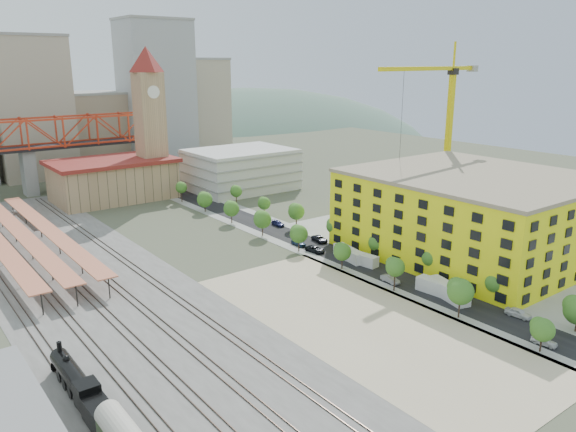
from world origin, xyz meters
TOP-DOWN VIEW (x-y plane):
  - ground at (0.00, 0.00)m, footprint 400.00×400.00m
  - ballast_strip at (-36.00, 17.50)m, footprint 36.00×165.00m
  - dirt_lot at (-4.00, -31.50)m, footprint 28.00×67.00m
  - street_asphalt at (16.00, 15.00)m, footprint 12.00×170.00m
  - sidewalk_west at (10.50, 15.00)m, footprint 3.00×170.00m
  - sidewalk_east at (21.50, 15.00)m, footprint 3.00×170.00m
  - construction_pad at (45.00, -20.00)m, footprint 50.00×90.00m
  - rail_tracks at (-37.80, 17.50)m, footprint 26.56×160.00m
  - platform_canopies at (-41.00, 45.00)m, footprint 16.00×80.00m
  - station_hall at (-5.00, 82.00)m, footprint 38.00×24.00m
  - clock_tower at (8.00, 79.99)m, footprint 12.00×12.00m
  - parking_garage at (36.00, 70.00)m, footprint 34.00×26.00m
  - truss_bridge at (-25.00, 105.00)m, footprint 94.00×9.60m
  - construction_building at (42.00, -20.00)m, footprint 44.60×50.60m
  - street_trees at (16.00, 5.00)m, footprint 15.40×124.40m
  - skyline at (7.47, 142.31)m, footprint 133.00×46.00m
  - distant_hills at (45.28, 260.00)m, footprint 647.00×264.00m
  - locomotive at (-50.00, -25.09)m, footprint 2.81×21.69m
  - tower_crane at (62.70, 5.94)m, footprint 45.33×7.02m
  - site_trailer_a at (16.00, -33.47)m, footprint 5.27×10.54m
  - site_trailer_b at (16.00, -31.86)m, footprint 3.52×10.07m
  - site_trailer_c at (16.00, -9.79)m, footprint 3.48×9.12m
  - site_trailer_d at (16.00, -6.33)m, footprint 4.13×9.73m
  - car_0 at (13.00, -54.25)m, footprint 2.13×4.16m
  - car_1 at (13.00, -21.68)m, footprint 1.84×4.54m
  - car_2 at (13.00, 1.96)m, footprint 3.07×5.37m
  - car_3 at (13.00, 8.27)m, footprint 2.00×4.59m
  - car_4 at (19.00, -46.18)m, footprint 2.36×4.73m
  - car_5 at (19.00, -2.82)m, footprint 1.49×4.03m
  - car_6 at (19.00, 7.39)m, footprint 3.20×5.45m
  - car_7 at (19.00, 24.93)m, footprint 2.26×4.79m

SIDE VIEW (x-z plane):
  - distant_hills at x=45.28m, z-range -193.04..33.96m
  - ground at x=0.00m, z-range 0.00..0.00m
  - street_trees at x=16.00m, z-range -4.00..4.00m
  - sidewalk_west at x=10.50m, z-range 0.00..0.04m
  - sidewalk_east at x=21.50m, z-range 0.00..0.04m
  - ballast_strip at x=-36.00m, z-range 0.00..0.06m
  - dirt_lot at x=-4.00m, z-range 0.00..0.06m
  - street_asphalt at x=16.00m, z-range 0.00..0.06m
  - construction_pad at x=45.00m, z-range 0.00..0.06m
  - rail_tracks at x=-37.80m, z-range 0.06..0.24m
  - car_3 at x=13.00m, z-range 0.00..1.32m
  - car_5 at x=19.00m, z-range 0.00..1.32m
  - car_7 at x=19.00m, z-range 0.00..1.35m
  - car_0 at x=13.00m, z-range 0.00..1.36m
  - car_2 at x=13.00m, z-range 0.00..1.41m
  - car_6 at x=19.00m, z-range 0.00..1.42m
  - car_1 at x=13.00m, z-range 0.00..1.46m
  - car_4 at x=19.00m, z-range 0.00..1.55m
  - site_trailer_c at x=16.00m, z-range 0.00..2.43m
  - site_trailer_d at x=16.00m, z-range 0.00..2.58m
  - site_trailer_b at x=16.00m, z-range 0.00..2.70m
  - site_trailer_a at x=16.00m, z-range 0.00..2.79m
  - locomotive at x=-50.00m, z-range -0.69..4.73m
  - platform_canopies at x=-41.00m, z-range 1.93..6.06m
  - station_hall at x=-5.00m, z-range 0.12..13.22m
  - parking_garage at x=36.00m, z-range 0.00..14.00m
  - construction_building at x=42.00m, z-range 0.01..18.81m
  - truss_bridge at x=-25.00m, z-range 6.06..31.66m
  - skyline at x=7.47m, z-range -7.19..52.81m
  - clock_tower at x=8.00m, z-range 2.70..54.70m
  - tower_crane at x=62.70m, z-range 5.69..54.23m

